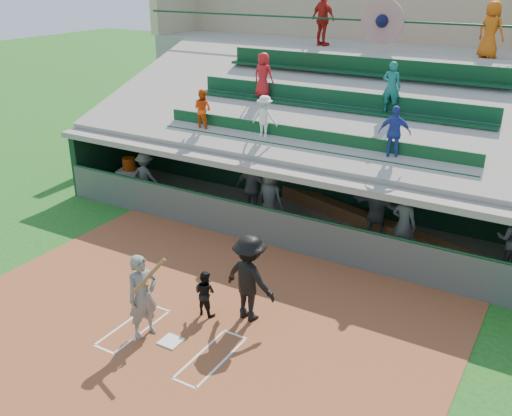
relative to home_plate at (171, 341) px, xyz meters
The scene contains 20 objects.
ground 0.04m from the home_plate, ahead, with size 100.00×100.00×0.00m, color #195417.
dirt_slab 0.50m from the home_plate, 90.00° to the left, with size 11.00×9.00×0.02m, color brown.
home_plate is the anchor object (origin of this frame).
batters_box_chalk 0.01m from the home_plate, ahead, with size 2.65×1.85×0.01m.
dugout_floor 6.75m from the home_plate, 90.00° to the left, with size 16.00×3.50×0.04m, color gray.
concourse_slab 13.69m from the home_plate, 90.00° to the left, with size 20.00×3.00×4.60m, color gray.
grandstand 10.75m from the home_plate, 90.03° to the left, with size 20.40×10.40×7.80m.
batter_at_plate 1.12m from the home_plate, behind, with size 0.95×0.81×1.95m.
catcher 1.36m from the home_plate, 89.54° to the left, with size 0.52×0.41×1.07m, color black.
home_umpire 2.13m from the home_plate, 59.80° to the left, with size 1.29×0.74×2.00m, color black.
dugout_bench 8.08m from the home_plate, 92.05° to the left, with size 14.15×0.42×0.42m, color #915D34.
white_table 9.24m from the home_plate, 136.75° to the left, with size 0.84×0.63×0.74m, color silver.
water_cooler 9.28m from the home_plate, 136.91° to the left, with size 0.44×0.44×0.44m, color #D54A0C.
dugout_player_a 8.25m from the home_plate, 133.81° to the left, with size 1.06×0.61×1.63m, color #595B56.
dugout_player_b 6.71m from the home_plate, 105.75° to the left, with size 1.14×0.47×1.94m, color #565853.
dugout_player_c 6.36m from the home_plate, 99.95° to the left, with size 0.88×0.57×1.79m, color #585A55.
dugout_player_d 7.30m from the home_plate, 74.21° to the left, with size 1.73×0.55×1.87m, color #5F625D.
dugout_player_e 6.92m from the home_plate, 64.25° to the left, with size 0.68×0.44×1.86m, color #5C5F5A.
concourse_staff_a 13.75m from the home_plate, 100.77° to the left, with size 1.12×0.47×1.91m, color red.
concourse_staff_b 13.69m from the home_plate, 73.87° to the left, with size 0.85×0.55×1.74m, color #D3520C.
Camera 1 is at (6.56, -7.64, 7.24)m, focal length 40.00 mm.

